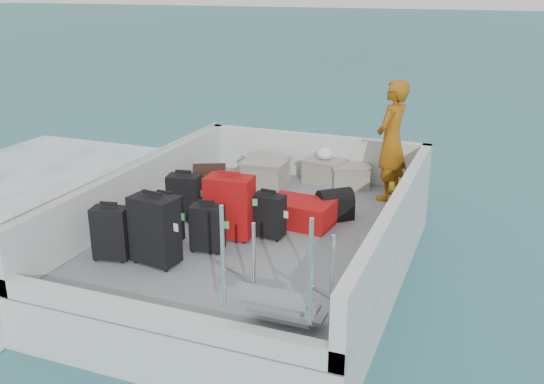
# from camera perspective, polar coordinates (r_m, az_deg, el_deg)

# --- Properties ---
(ground) EXTENTS (160.00, 160.00, 0.00)m
(ground) POSITION_cam_1_polar(r_m,az_deg,el_deg) (7.96, -1.35, -7.80)
(ground) COLOR #1B5A5F
(ground) RESTS_ON ground
(ferry_hull) EXTENTS (3.60, 5.00, 0.60)m
(ferry_hull) POSITION_cam_1_polar(r_m,az_deg,el_deg) (7.83, -1.37, -5.84)
(ferry_hull) COLOR silver
(ferry_hull) RESTS_ON ground
(deck) EXTENTS (3.30, 4.70, 0.02)m
(deck) POSITION_cam_1_polar(r_m,az_deg,el_deg) (7.70, -1.39, -3.75)
(deck) COLOR gray
(deck) RESTS_ON ferry_hull
(deck_fittings) EXTENTS (3.60, 5.00, 0.90)m
(deck_fittings) POSITION_cam_1_polar(r_m,az_deg,el_deg) (7.16, 0.16, -2.27)
(deck_fittings) COLOR silver
(deck_fittings) RESTS_ON deck
(suitcase_0) EXTENTS (0.44, 0.30, 0.62)m
(suitcase_0) POSITION_cam_1_polar(r_m,az_deg,el_deg) (7.05, -14.88, -3.82)
(suitcase_0) COLOR black
(suitcase_0) RESTS_ON deck
(suitcase_1) EXTENTS (0.40, 0.24, 0.58)m
(suitcase_1) POSITION_cam_1_polar(r_m,az_deg,el_deg) (7.39, -9.97, -2.54)
(suitcase_1) COLOR black
(suitcase_1) RESTS_ON deck
(suitcase_2) EXTENTS (0.47, 0.34, 0.61)m
(suitcase_2) POSITION_cam_1_polar(r_m,az_deg,el_deg) (8.04, -8.23, -0.52)
(suitcase_2) COLOR black
(suitcase_2) RESTS_ON deck
(suitcase_3) EXTENTS (0.56, 0.37, 0.78)m
(suitcase_3) POSITION_cam_1_polar(r_m,az_deg,el_deg) (6.82, -10.97, -3.59)
(suitcase_3) COLOR black
(suitcase_3) RESTS_ON deck
(suitcase_4) EXTENTS (0.41, 0.28, 0.56)m
(suitcase_4) POSITION_cam_1_polar(r_m,az_deg,el_deg) (7.07, -6.09, -3.45)
(suitcase_4) COLOR black
(suitcase_4) RESTS_ON deck
(suitcase_5) EXTENTS (0.59, 0.39, 0.78)m
(suitcase_5) POSITION_cam_1_polar(r_m,az_deg,el_deg) (7.40, -3.99, -1.44)
(suitcase_5) COLOR #A90D0D
(suitcase_5) RESTS_ON deck
(suitcase_7) EXTENTS (0.41, 0.26, 0.55)m
(suitcase_7) POSITION_cam_1_polar(r_m,az_deg,el_deg) (7.42, -0.33, -2.29)
(suitcase_7) COLOR black
(suitcase_7) RESTS_ON deck
(suitcase_8) EXTENTS (0.88, 0.62, 0.33)m
(suitcase_8) POSITION_cam_1_polar(r_m,az_deg,el_deg) (7.85, 2.67, -1.95)
(suitcase_8) COLOR #A90D0D
(suitcase_8) RESTS_ON deck
(duffel_0) EXTENTS (0.57, 0.48, 0.32)m
(duffel_0) POSITION_cam_1_polar(r_m,az_deg,el_deg) (9.17, -5.87, 1.12)
(duffel_0) COLOR black
(duffel_0) RESTS_ON deck
(duffel_1) EXTENTS (0.54, 0.48, 0.32)m
(duffel_1) POSITION_cam_1_polar(r_m,az_deg,el_deg) (8.21, -3.80, -1.02)
(duffel_1) COLOR black
(duffel_1) RESTS_ON deck
(duffel_2) EXTENTS (0.54, 0.53, 0.32)m
(duffel_2) POSITION_cam_1_polar(r_m,az_deg,el_deg) (8.07, 5.91, -1.45)
(duffel_2) COLOR black
(duffel_2) RESTS_ON deck
(crate_0) EXTENTS (0.73, 0.60, 0.38)m
(crate_0) POSITION_cam_1_polar(r_m,az_deg,el_deg) (9.55, -0.55, 2.14)
(crate_0) COLOR gray
(crate_0) RESTS_ON deck
(crate_1) EXTENTS (0.63, 0.45, 0.37)m
(crate_1) POSITION_cam_1_polar(r_m,az_deg,el_deg) (9.27, -0.79, 1.60)
(crate_1) COLOR gray
(crate_1) RESTS_ON deck
(crate_2) EXTENTS (0.65, 0.50, 0.35)m
(crate_2) POSITION_cam_1_polar(r_m,az_deg,el_deg) (9.49, 4.93, 1.88)
(crate_2) COLOR gray
(crate_2) RESTS_ON deck
(crate_3) EXTENTS (0.64, 0.55, 0.33)m
(crate_3) POSITION_cam_1_polar(r_m,az_deg,el_deg) (9.33, 7.37, 1.40)
(crate_3) COLOR gray
(crate_3) RESTS_ON deck
(yellow_bag) EXTENTS (0.28, 0.26, 0.22)m
(yellow_bag) POSITION_cam_1_polar(r_m,az_deg,el_deg) (9.18, 11.81, 0.49)
(yellow_bag) COLOR yellow
(yellow_bag) RESTS_ON deck
(white_bag) EXTENTS (0.24, 0.24, 0.18)m
(white_bag) POSITION_cam_1_polar(r_m,az_deg,el_deg) (9.41, 4.97, 3.43)
(white_bag) COLOR white
(white_bag) RESTS_ON crate_2
(passenger) EXTENTS (0.55, 0.72, 1.72)m
(passenger) POSITION_cam_1_polar(r_m,az_deg,el_deg) (8.76, 11.18, 4.76)
(passenger) COLOR #C87012
(passenger) RESTS_ON deck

